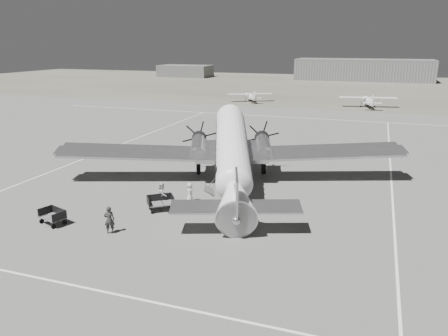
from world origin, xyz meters
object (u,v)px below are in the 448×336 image
hangar_main (363,70)px  passenger (190,192)px  light_plane_left (251,97)px  ramp_agent (163,194)px  baggage_cart_near (161,203)px  dc3_airliner (232,154)px  baggage_cart_far (53,217)px  ground_crew (109,220)px  shed_secondary (185,71)px  light_plane_right (368,102)px

hangar_main → passenger: hangar_main is taller
hangar_main → light_plane_left: bearing=-106.8°
passenger → ramp_agent: bearing=113.2°
baggage_cart_near → dc3_airliner: bearing=26.5°
dc3_airliner → baggage_cart_far: bearing=-147.8°
light_plane_left → passenger: light_plane_left is taller
light_plane_left → baggage_cart_near: size_ratio=4.71×
baggage_cart_far → ramp_agent: bearing=63.3°
light_plane_left → baggage_cart_far: light_plane_left is taller
dc3_airliner → ground_crew: size_ratio=16.70×
hangar_main → passenger: (-7.51, -121.19, -2.56)m
shed_secondary → passenger: shed_secondary is taller
baggage_cart_far → light_plane_left: bearing=112.6°
baggage_cart_near → passenger: size_ratio=1.29×
baggage_cart_near → passenger: (1.28, 2.30, 0.20)m
shed_secondary → hangar_main: bearing=4.8°
light_plane_left → ramp_agent: size_ratio=4.90×
dc3_airliner → passenger: bearing=-133.5°
light_plane_left → ground_crew: (9.22, -64.48, -0.03)m
baggage_cart_far → shed_secondary: bearing=128.7°
shed_secondary → ramp_agent: bearing=-66.6°
light_plane_right → passenger: size_ratio=7.03×
baggage_cart_far → passenger: bearing=63.5°
light_plane_right → hangar_main: bearing=82.0°
passenger → baggage_cart_near: bearing=128.2°
shed_secondary → dc3_airliner: bearing=-64.1°
hangar_main → ramp_agent: size_ratio=22.78×
shed_secondary → light_plane_right: (63.65, -59.25, -0.92)m
light_plane_left → light_plane_right: light_plane_right is taller
light_plane_left → baggage_cart_far: bearing=-114.3°
hangar_main → light_plane_left: hangar_main is taller
shed_secondary → passenger: bearing=-65.7°
ground_crew → light_plane_left: bearing=-107.8°
baggage_cart_near → ramp_agent: bearing=67.9°
light_plane_left → baggage_cart_far: 64.68m
hangar_main → dc3_airliner: size_ratio=1.39×
ground_crew → passenger: bearing=-135.8°
shed_secondary → ground_crew: size_ratio=9.96×
hangar_main → baggage_cart_far: hangar_main is taller
ground_crew → shed_secondary: bearing=-93.8°
shed_secondary → ground_crew: 132.84m
light_plane_right → ground_crew: 65.25m
shed_secondary → dc3_airliner: 124.36m
light_plane_right → shed_secondary: bearing=125.8°
ramp_agent → passenger: 2.15m
hangar_main → ground_crew: bearing=-94.5°
dc3_airliner → passenger: size_ratio=20.31×
hangar_main → baggage_cart_near: hangar_main is taller
light_plane_left → hangar_main: bearing=44.6°
hangar_main → baggage_cart_far: (-14.38, -128.08, -2.79)m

